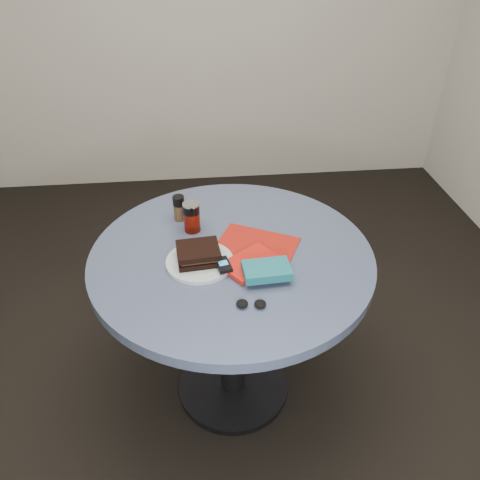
{
  "coord_description": "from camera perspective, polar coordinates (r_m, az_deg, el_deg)",
  "views": [
    {
      "loc": [
        -0.1,
        -1.32,
        1.74
      ],
      "look_at": [
        0.03,
        0.0,
        0.8
      ],
      "focal_mm": 35.0,
      "sensor_mm": 36.0,
      "label": 1
    }
  ],
  "objects": [
    {
      "name": "novel",
      "position": [
        1.51,
        3.27,
        -3.72
      ],
      "size": [
        0.16,
        0.11,
        0.03
      ],
      "primitive_type": "cube",
      "rotation": [
        0.0,
        0.0,
        0.07
      ],
      "color": "#165F6A",
      "rests_on": "red_book"
    },
    {
      "name": "pepper_grinder",
      "position": [
        1.81,
        -7.44,
        3.92
      ],
      "size": [
        0.06,
        0.06,
        0.1
      ],
      "color": "#47331E",
      "rests_on": "table"
    },
    {
      "name": "magazine",
      "position": [
        1.67,
        1.96,
        -0.76
      ],
      "size": [
        0.34,
        0.31,
        0.0
      ],
      "primitive_type": "cube",
      "rotation": [
        0.0,
        0.0,
        -0.47
      ],
      "color": "#9A160E",
      "rests_on": "table"
    },
    {
      "name": "plate",
      "position": [
        1.6,
        -4.93,
        -2.68
      ],
      "size": [
        0.28,
        0.28,
        0.01
      ],
      "primitive_type": "cylinder",
      "rotation": [
        0.0,
        0.0,
        0.23
      ],
      "color": "silver",
      "rests_on": "table"
    },
    {
      "name": "table",
      "position": [
        1.75,
        -0.98,
        -5.76
      ],
      "size": [
        1.0,
        1.0,
        0.75
      ],
      "color": "black",
      "rests_on": "ground"
    },
    {
      "name": "soda_can",
      "position": [
        1.74,
        -5.91,
        2.8
      ],
      "size": [
        0.08,
        0.08,
        0.12
      ],
      "color": "#610E04",
      "rests_on": "table"
    },
    {
      "name": "ground",
      "position": [
        2.18,
        -0.82,
        -17.44
      ],
      "size": [
        4.0,
        4.0,
        0.0
      ],
      "primitive_type": "plane",
      "color": "black",
      "rests_on": "ground"
    },
    {
      "name": "mp3_player",
      "position": [
        1.55,
        -2.06,
        -3.02
      ],
      "size": [
        0.06,
        0.08,
        0.01
      ],
      "color": "black",
      "rests_on": "red_book"
    },
    {
      "name": "headphones",
      "position": [
        1.43,
        1.37,
        -7.79
      ],
      "size": [
        0.1,
        0.05,
        0.02
      ],
      "color": "black",
      "rests_on": "table"
    },
    {
      "name": "red_book",
      "position": [
        1.58,
        1.33,
        -2.82
      ],
      "size": [
        0.23,
        0.21,
        0.02
      ],
      "primitive_type": "cube",
      "rotation": [
        0.0,
        0.0,
        0.63
      ],
      "color": "#B6150E",
      "rests_on": "magazine"
    },
    {
      "name": "sandwich",
      "position": [
        1.58,
        -5.1,
        -1.67
      ],
      "size": [
        0.15,
        0.13,
        0.05
      ],
      "color": "black",
      "rests_on": "plate"
    }
  ]
}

